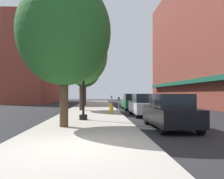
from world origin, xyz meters
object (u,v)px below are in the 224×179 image
at_px(parking_meter_near, 119,104).
at_px(car_silver, 144,105).
at_px(parking_meter_far, 112,100).
at_px(tree_far, 64,32).
at_px(car_black, 170,112).
at_px(tree_near, 82,55).
at_px(lamppost, 83,68).
at_px(fire_hydrant, 111,108).
at_px(car_green, 132,102).
at_px(tree_mid, 85,69).

xyz_separation_m(parking_meter_near, car_silver, (1.95, 0.54, -0.14)).
xyz_separation_m(parking_meter_far, tree_far, (-3.05, -15.37, 3.61)).
height_order(parking_meter_near, car_black, car_black).
bearing_deg(tree_near, lamppost, -84.90).
distance_m(tree_far, car_black, 6.25).
height_order(fire_hydrant, car_silver, car_silver).
xyz_separation_m(car_silver, car_green, (0.00, 6.59, 0.00)).
xyz_separation_m(lamppost, tree_mid, (-1.06, 18.25, 1.86)).
bearing_deg(car_black, parking_meter_near, 108.71).
distance_m(lamppost, parking_meter_near, 4.29).
bearing_deg(car_green, tree_far, -112.74).
xyz_separation_m(lamppost, car_black, (4.30, -3.04, -2.39)).
bearing_deg(tree_mid, parking_meter_near, -77.56).
bearing_deg(fire_hydrant, car_black, -71.97).
bearing_deg(lamppost, car_green, 66.59).
relative_size(parking_meter_far, tree_far, 0.19).
bearing_deg(parking_meter_far, fire_hydrant, -93.28).
relative_size(lamppost, car_black, 1.37).
distance_m(lamppost, fire_hydrant, 5.47).
bearing_deg(tree_near, fire_hydrant, -54.72).
bearing_deg(fire_hydrant, tree_near, 125.28).
bearing_deg(car_silver, parking_meter_far, 101.39).
bearing_deg(tree_far, tree_mid, 90.96).
bearing_deg(fire_hydrant, parking_meter_near, -73.67).
bearing_deg(lamppost, tree_far, -103.80).
bearing_deg(parking_meter_far, tree_mid, 120.66).
distance_m(car_black, car_green, 12.96).
height_order(lamppost, tree_far, tree_far).
bearing_deg(tree_near, parking_meter_far, 55.38).
bearing_deg(car_silver, car_green, 89.38).
bearing_deg(car_silver, tree_far, -129.47).
relative_size(lamppost, fire_hydrant, 7.47).
relative_size(fire_hydrant, tree_mid, 0.11).
bearing_deg(parking_meter_near, car_black, -71.51).
distance_m(fire_hydrant, parking_meter_near, 1.71).
xyz_separation_m(fire_hydrant, car_black, (2.42, -7.42, 0.29)).
bearing_deg(lamppost, parking_meter_near, 50.00).
bearing_deg(tree_mid, parking_meter_far, -59.34).
distance_m(car_black, car_silver, 6.37).
xyz_separation_m(fire_hydrant, car_green, (2.42, 5.54, 0.29)).
bearing_deg(tree_mid, tree_near, -88.08).
distance_m(tree_near, car_black, 12.98).
height_order(tree_mid, car_silver, tree_mid).
bearing_deg(tree_far, parking_meter_far, 78.77).
bearing_deg(parking_meter_far, car_black, -82.85).
relative_size(fire_hydrant, tree_near, 0.10).
relative_size(parking_meter_near, parking_meter_far, 1.00).
relative_size(parking_meter_far, car_black, 0.30).
relative_size(car_black, car_silver, 1.00).
relative_size(car_silver, car_green, 1.00).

